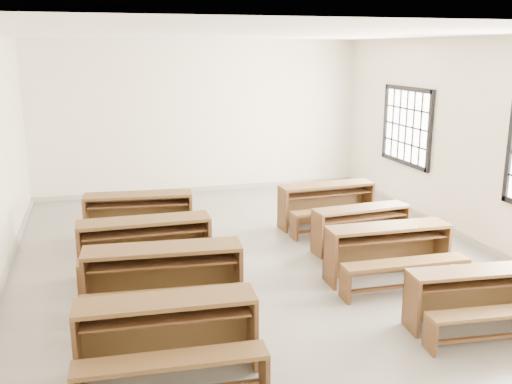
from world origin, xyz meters
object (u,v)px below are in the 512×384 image
object	(u,v)px
desk_set_5	(389,249)
desk_set_7	(328,202)
desk_set_6	(362,226)
desk_set_4	(475,295)
desk_set_0	(168,333)
desk_set_1	(164,276)
desk_set_2	(145,244)
desk_set_3	(139,214)

from	to	relation	value
desk_set_5	desk_set_7	distance (m)	2.44
desk_set_6	desk_set_5	bearing A→B (deg)	-103.33
desk_set_4	desk_set_6	xyz separation A→B (m)	(-0.07, 2.60, 0.01)
desk_set_0	desk_set_5	xyz separation A→B (m)	(3.12, 1.49, -0.00)
desk_set_1	desk_set_6	distance (m)	3.45
desk_set_1	desk_set_4	size ratio (longest dim) A/B	1.22
desk_set_1	desk_set_5	distance (m)	3.00
desk_set_0	desk_set_7	xyz separation A→B (m)	(3.27, 3.93, -0.00)
desk_set_0	desk_set_6	world-z (taller)	desk_set_0
desk_set_1	desk_set_2	world-z (taller)	desk_set_1
desk_set_1	desk_set_0	bearing A→B (deg)	-90.50
desk_set_1	desk_set_2	distance (m)	1.23
desk_set_0	desk_set_6	bearing A→B (deg)	42.06
desk_set_3	desk_set_6	size ratio (longest dim) A/B	1.14
desk_set_0	desk_set_5	world-z (taller)	desk_set_0
desk_set_0	desk_set_4	size ratio (longest dim) A/B	1.13
desk_set_1	desk_set_7	world-z (taller)	desk_set_1
desk_set_6	desk_set_7	bearing A→B (deg)	86.66
desk_set_2	desk_set_1	bearing A→B (deg)	-85.18
desk_set_0	desk_set_5	size ratio (longest dim) A/B	1.02
desk_set_0	desk_set_7	world-z (taller)	desk_set_0
desk_set_7	desk_set_2	bearing A→B (deg)	-159.11
desk_set_2	desk_set_7	distance (m)	3.53
desk_set_1	desk_set_3	size ratio (longest dim) A/B	1.05
desk_set_3	desk_set_2	bearing A→B (deg)	-85.05
desk_set_3	desk_set_5	world-z (taller)	desk_set_3
desk_set_6	desk_set_3	bearing A→B (deg)	151.53
desk_set_5	desk_set_7	bearing A→B (deg)	88.20
desk_set_1	desk_set_2	xyz separation A→B (m)	(-0.10, 1.23, -0.01)
desk_set_6	desk_set_1	bearing A→B (deg)	-161.51
desk_set_1	desk_set_3	xyz separation A→B (m)	(-0.06, 2.78, -0.03)
desk_set_1	desk_set_7	size ratio (longest dim) A/B	1.10
desk_set_1	desk_set_7	distance (m)	4.11
desk_set_1	desk_set_6	world-z (taller)	desk_set_1
desk_set_4	desk_set_7	world-z (taller)	desk_set_7
desk_set_7	desk_set_4	bearing A→B (deg)	-91.26
desk_set_4	desk_set_5	size ratio (longest dim) A/B	0.91
desk_set_4	desk_set_3	bearing A→B (deg)	134.69
desk_set_2	desk_set_6	xyz separation A→B (m)	(3.27, 0.12, -0.07)
desk_set_0	desk_set_7	distance (m)	5.11
desk_set_1	desk_set_5	bearing A→B (deg)	8.96
desk_set_5	desk_set_2	bearing A→B (deg)	163.41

